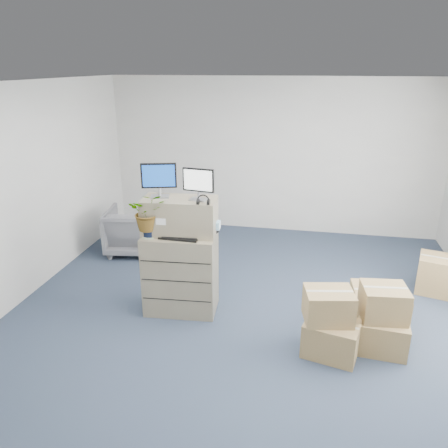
{
  "coord_description": "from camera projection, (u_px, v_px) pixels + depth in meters",
  "views": [
    {
      "loc": [
        0.65,
        -4.41,
        2.99
      ],
      "look_at": [
        -0.3,
        0.4,
        1.19
      ],
      "focal_mm": 35.0,
      "sensor_mm": 36.0,
      "label": 1
    }
  ],
  "objects": [
    {
      "name": "potted_plant",
      "position": [
        148.0,
        216.0,
        5.17
      ],
      "size": [
        0.53,
        0.56,
        0.45
      ],
      "rotation": [
        0.0,
        0.0,
        0.07
      ],
      "color": "#9EB390",
      "rests_on": "filing_cabinet_lower"
    },
    {
      "name": "filing_cabinet_upper",
      "position": [
        180.0,
        216.0,
        5.29
      ],
      "size": [
        0.92,
        0.5,
        0.44
      ],
      "primitive_type": "cube",
      "rotation": [
        0.0,
        0.0,
        0.07
      ],
      "color": "gray",
      "rests_on": "filing_cabinet_lower"
    },
    {
      "name": "keyboard",
      "position": [
        179.0,
        237.0,
        5.2
      ],
      "size": [
        0.48,
        0.22,
        0.02
      ],
      "primitive_type": "cube",
      "rotation": [
        0.0,
        0.0,
        -0.04
      ],
      "color": "black",
      "rests_on": "filing_cabinet_lower"
    },
    {
      "name": "external_drive",
      "position": [
        210.0,
        230.0,
        5.38
      ],
      "size": [
        0.22,
        0.19,
        0.06
      ],
      "primitive_type": "cube",
      "rotation": [
        0.0,
        0.0,
        -0.27
      ],
      "color": "black",
      "rests_on": "filing_cabinet_lower"
    },
    {
      "name": "water_bottle",
      "position": [
        190.0,
        224.0,
        5.33
      ],
      "size": [
        0.07,
        0.07,
        0.24
      ],
      "primitive_type": "cylinder",
      "color": "gray",
      "rests_on": "filing_cabinet_lower"
    },
    {
      "name": "headphones",
      "position": [
        203.0,
        201.0,
        5.0
      ],
      "size": [
        0.15,
        0.03,
        0.15
      ],
      "primitive_type": "torus",
      "rotation": [
        1.57,
        0.0,
        0.07
      ],
      "color": "black",
      "rests_on": "filing_cabinet_upper"
    },
    {
      "name": "monitor_right",
      "position": [
        198.0,
        182.0,
        5.09
      ],
      "size": [
        0.39,
        0.17,
        0.38
      ],
      "rotation": [
        0.0,
        0.0,
        -0.14
      ],
      "color": "#99999E",
      "rests_on": "filing_cabinet_upper"
    },
    {
      "name": "tissue_box",
      "position": [
        210.0,
        225.0,
        5.34
      ],
      "size": [
        0.26,
        0.14,
        0.09
      ],
      "primitive_type": "cube",
      "rotation": [
        0.0,
        0.0,
        0.05
      ],
      "color": "#3B95C9",
      "rests_on": "external_drive"
    },
    {
      "name": "office_chair",
      "position": [
        133.0,
        228.0,
        7.26
      ],
      "size": [
        0.92,
        0.87,
        0.84
      ],
      "primitive_type": "imported",
      "rotation": [
        0.0,
        0.0,
        3.29
      ],
      "color": "#5D5D62",
      "rests_on": "ground"
    },
    {
      "name": "monitor_left",
      "position": [
        159.0,
        178.0,
        5.19
      ],
      "size": [
        0.41,
        0.21,
        0.42
      ],
      "rotation": [
        0.0,
        0.0,
        0.27
      ],
      "color": "#99999E",
      "rests_on": "filing_cabinet_upper"
    },
    {
      "name": "filing_cabinet_lower",
      "position": [
        181.0,
        273.0,
        5.5
      ],
      "size": [
        0.92,
        0.6,
        1.03
      ],
      "primitive_type": "cube",
      "rotation": [
        0.0,
        0.0,
        0.07
      ],
      "color": "gray",
      "rests_on": "ground"
    },
    {
      "name": "cardboard_boxes",
      "position": [
        389.0,
        304.0,
        5.2
      ],
      "size": [
        2.33,
        2.29,
        0.74
      ],
      "color": "olive",
      "rests_on": "ground"
    },
    {
      "name": "phone_dock",
      "position": [
        179.0,
        231.0,
        5.31
      ],
      "size": [
        0.07,
        0.06,
        0.14
      ],
      "rotation": [
        0.0,
        0.0,
        0.07
      ],
      "color": "silver",
      "rests_on": "filing_cabinet_lower"
    },
    {
      "name": "ground",
      "position": [
        242.0,
        330.0,
        5.22
      ],
      "size": [
        7.0,
        7.0,
        0.0
      ],
      "primitive_type": "plane",
      "color": "#29344A",
      "rests_on": "ground"
    },
    {
      "name": "wall_back",
      "position": [
        273.0,
        156.0,
        7.96
      ],
      "size": [
        6.0,
        0.02,
        2.8
      ],
      "primitive_type": "cube",
      "color": "silver",
      "rests_on": "ground"
    },
    {
      "name": "mouse",
      "position": [
        205.0,
        237.0,
        5.2
      ],
      "size": [
        0.09,
        0.06,
        0.03
      ],
      "primitive_type": "ellipsoid",
      "rotation": [
        0.0,
        0.0,
        0.06
      ],
      "color": "silver",
      "rests_on": "filing_cabinet_lower"
    }
  ]
}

